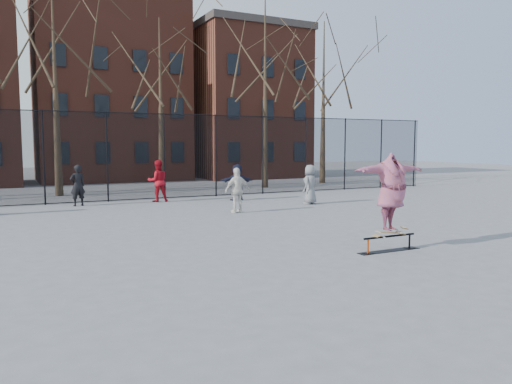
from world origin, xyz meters
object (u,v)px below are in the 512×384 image
skater (392,193)px  bystander_white (237,190)px  bystander_red (158,181)px  bystander_extra (310,184)px  skate_rail (389,245)px  skateboard (391,233)px  bystander_black (78,185)px  bystander_navy (237,182)px

skater → bystander_white: size_ratio=1.35×
bystander_red → bystander_extra: size_ratio=1.10×
skate_rail → bystander_red: size_ratio=0.94×
skate_rail → skateboard: bearing=0.0°
bystander_black → skater: bearing=99.5°
bystander_black → bystander_navy: bystander_black is taller
skate_rail → bystander_white: bystander_white is taller
skate_rail → bystander_white: bearing=93.4°
skateboard → bystander_black: (-5.55, 12.63, 0.42)m
skater → bystander_black: size_ratio=1.33×
skate_rail → skateboard: (0.03, 0.00, 0.28)m
skate_rail → bystander_white: 7.80m
bystander_extra → skateboard: bearing=39.1°
bystander_black → bystander_navy: (6.79, -1.08, -0.02)m
skateboard → bystander_extra: bearing=68.8°
bystander_black → bystander_red: bearing=165.8°
skate_rail → bystander_navy: bearing=83.7°
skater → bystander_red: size_ratio=1.23×
bystander_navy → bystander_red: bearing=-11.6°
skate_rail → bystander_navy: size_ratio=1.04×
skateboard → skater: skater is taller
skateboard → bystander_extra: 9.46m
bystander_black → skateboard: bearing=99.5°
bystander_navy → skater: bearing=89.9°
skateboard → bystander_extra: bystander_extra is taller
bystander_red → bystander_white: size_ratio=1.09×
bystander_black → bystander_white: (5.06, -4.87, -0.01)m
bystander_red → bystander_white: bearing=111.3°
bystander_red → bystander_extra: bystander_red is taller
skate_rail → bystander_white: (-0.46, 7.75, 0.70)m
skater → bystander_red: bearing=92.7°
bystander_navy → bystander_extra: (2.18, -2.74, 0.01)m
skater → bystander_extra: bearing=61.8°
bystander_black → bystander_navy: 6.88m
skateboard → bystander_black: size_ratio=0.50×
skate_rail → skateboard: skateboard is taller
bystander_extra → bystander_black: bearing=-52.7°
skater → bystander_red: (-2.15, 12.63, -0.49)m
bystander_navy → skateboard: bearing=89.9°
skate_rail → bystander_extra: bystander_extra is taller
skateboard → bystander_navy: 11.62m
bystander_white → skater: bearing=91.5°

